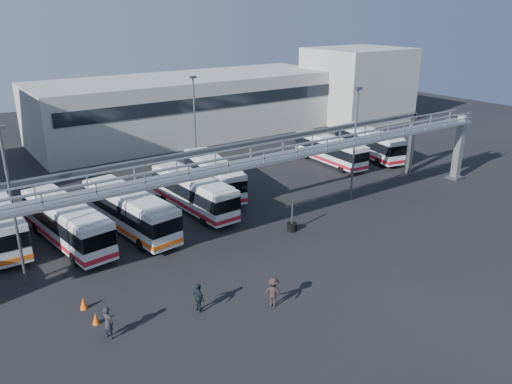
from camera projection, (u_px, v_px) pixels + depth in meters
ground at (299, 263)px, 34.42m from camera, size 140.00×140.00×0.00m
gantry at (251, 166)px, 37.05m from camera, size 51.40×5.15×7.10m
warehouse at (191, 106)px, 68.76m from camera, size 42.00×14.00×8.00m
building_right at (358, 85)px, 77.58m from camera, size 14.00×12.00×11.00m
light_pole_left at (11, 199)px, 30.02m from camera, size 0.70×0.35×10.21m
light_pole_mid at (355, 138)px, 44.29m from camera, size 0.70×0.35×10.21m
light_pole_back at (195, 120)px, 51.54m from camera, size 0.70×0.35×10.21m
bus_2 at (67, 222)px, 36.59m from camera, size 3.95×11.11×3.30m
bus_3 at (130, 210)px, 38.71m from camera, size 3.91×11.19×3.33m
bus_4 at (193, 191)px, 42.88m from camera, size 3.01×10.63×3.19m
bus_5 at (213, 174)px, 47.31m from camera, size 4.20×10.84×3.21m
bus_8 at (330, 150)px, 56.03m from camera, size 2.76×10.09×3.04m
bus_9 at (369, 142)px, 58.54m from camera, size 4.47×11.03×3.27m
pedestrian_a at (108, 322)px, 26.31m from camera, size 0.69×0.81×1.88m
pedestrian_c at (273, 292)px, 29.19m from camera, size 1.30×1.35×1.85m
pedestrian_d at (199, 298)px, 28.63m from camera, size 0.53×1.09×1.81m
cone_left at (96, 319)px, 27.69m from camera, size 0.51×0.51×0.65m
cone_right at (84, 303)px, 29.08m from camera, size 0.56×0.56×0.73m
tire_stack at (292, 226)px, 39.36m from camera, size 0.81×0.81×2.32m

